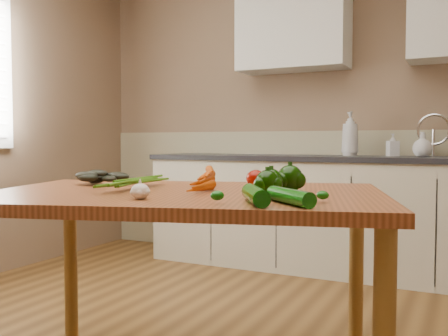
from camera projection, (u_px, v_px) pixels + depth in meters
room at (158, 87)px, 2.17m from camera, size 4.04×5.04×2.64m
counter_run at (324, 212)px, 3.92m from camera, size 2.84×0.64×1.14m
upper_cabinets at (369, 19)px, 3.83m from camera, size 2.15×0.35×0.70m
table at (184, 214)px, 1.95m from camera, size 1.74×1.37×0.82m
soap_bottle_a at (350, 134)px, 3.90m from camera, size 0.18×0.18×0.34m
soap_bottle_b at (393, 145)px, 3.77m from camera, size 0.11×0.11×0.17m
soap_bottle_c at (422, 144)px, 3.64m from camera, size 0.19×0.19×0.18m
carrot_bunch at (182, 180)px, 2.01m from camera, size 0.33×0.29×0.08m
leafy_greens at (101, 173)px, 2.25m from camera, size 0.22×0.20×0.11m
garlic_bulb at (140, 191)px, 1.67m from camera, size 0.06×0.06×0.05m
pepper_a at (271, 181)px, 1.87m from camera, size 0.09×0.09×0.09m
pepper_b at (290, 179)px, 1.92m from camera, size 0.10×0.10×0.10m
pepper_c at (267, 183)px, 1.79m from camera, size 0.09×0.09×0.09m
tomato_a at (256, 179)px, 2.10m from camera, size 0.08×0.08×0.07m
tomato_b at (266, 180)px, 2.14m from camera, size 0.06×0.06×0.06m
tomato_c at (286, 181)px, 2.01m from camera, size 0.08×0.08×0.07m
zucchini_a at (290, 197)px, 1.53m from camera, size 0.20×0.19×0.05m
zucchini_b at (255, 195)px, 1.55m from camera, size 0.17×0.23×0.05m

